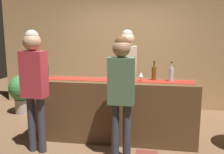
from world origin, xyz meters
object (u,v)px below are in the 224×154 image
(potted_plant_tall, at_px, (23,91))
(customer_browsing, at_px, (34,78))
(wine_glass_mid_counter, at_px, (125,73))
(wine_bottle_clear, at_px, (171,74))
(customer_sipping, at_px, (121,85))
(wine_bottle_amber, at_px, (154,73))
(wine_bottle_green, at_px, (47,71))
(wine_glass_near_customer, at_px, (141,75))
(bartender, at_px, (127,67))

(potted_plant_tall, bearing_deg, customer_browsing, -55.63)
(wine_glass_mid_counter, height_order, potted_plant_tall, wine_glass_mid_counter)
(wine_bottle_clear, relative_size, customer_sipping, 0.18)
(wine_glass_mid_counter, xyz_separation_m, customer_sipping, (0.02, -0.69, -0.05))
(wine_bottle_amber, distance_m, wine_bottle_green, 1.76)
(wine_bottle_amber, distance_m, wine_glass_mid_counter, 0.45)
(wine_glass_near_customer, distance_m, customer_sipping, 0.63)
(wine_glass_mid_counter, bearing_deg, customer_browsing, -150.92)
(wine_glass_mid_counter, relative_size, bartender, 0.08)
(wine_bottle_clear, height_order, bartender, bartender)
(wine_bottle_amber, distance_m, bartender, 0.69)
(wine_glass_mid_counter, xyz_separation_m, bartender, (-0.03, 0.53, 0.03))
(customer_sipping, height_order, customer_browsing, customer_browsing)
(wine_glass_near_customer, height_order, customer_sipping, customer_sipping)
(wine_bottle_green, bearing_deg, customer_sipping, -26.71)
(potted_plant_tall, bearing_deg, wine_glass_near_customer, -22.23)
(customer_sipping, bearing_deg, wine_glass_mid_counter, 93.33)
(wine_glass_near_customer, bearing_deg, potted_plant_tall, 157.77)
(wine_bottle_green, distance_m, customer_sipping, 1.50)
(wine_glass_mid_counter, height_order, customer_sipping, customer_sipping)
(bartender, bearing_deg, customer_browsing, 40.29)
(potted_plant_tall, bearing_deg, wine_bottle_amber, -18.23)
(wine_bottle_amber, bearing_deg, wine_glass_near_customer, -144.63)
(wine_bottle_amber, height_order, wine_bottle_green, same)
(customer_browsing, bearing_deg, customer_sipping, 5.74)
(bartender, xyz_separation_m, customer_browsing, (-1.18, -1.20, -0.01))
(wine_bottle_green, height_order, wine_glass_mid_counter, wine_bottle_green)
(customer_browsing, bearing_deg, wine_bottle_clear, 25.63)
(bartender, xyz_separation_m, potted_plant_tall, (-2.29, 0.42, -0.62))
(wine_bottle_clear, bearing_deg, wine_glass_near_customer, -168.43)
(bartender, bearing_deg, wine_glass_mid_counter, 87.95)
(wine_glass_near_customer, height_order, customer_browsing, customer_browsing)
(wine_bottle_clear, bearing_deg, customer_sipping, -135.15)
(potted_plant_tall, bearing_deg, wine_bottle_clear, -17.53)
(wine_glass_near_customer, bearing_deg, customer_sipping, -111.17)
(wine_bottle_amber, height_order, bartender, bartender)
(wine_glass_near_customer, height_order, wine_glass_mid_counter, same)
(wine_glass_mid_counter, bearing_deg, wine_glass_near_customer, -21.65)
(wine_bottle_clear, xyz_separation_m, bartender, (-0.74, 0.54, 0.02))
(customer_browsing, distance_m, potted_plant_tall, 2.06)
(customer_sipping, distance_m, customer_browsing, 1.23)
(bartender, bearing_deg, wine_bottle_green, 17.71)
(wine_glass_near_customer, bearing_deg, wine_glass_mid_counter, 158.35)
(bartender, height_order, potted_plant_tall, bartender)
(wine_glass_near_customer, xyz_separation_m, potted_plant_tall, (-2.57, 1.05, -0.60))
(wine_bottle_clear, height_order, wine_glass_mid_counter, wine_bottle_clear)
(customer_browsing, xyz_separation_m, potted_plant_tall, (-1.11, 1.62, -0.61))
(bartender, distance_m, potted_plant_tall, 2.41)
(wine_bottle_green, relative_size, potted_plant_tall, 0.36)
(wine_bottle_green, bearing_deg, wine_glass_near_customer, -3.10)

